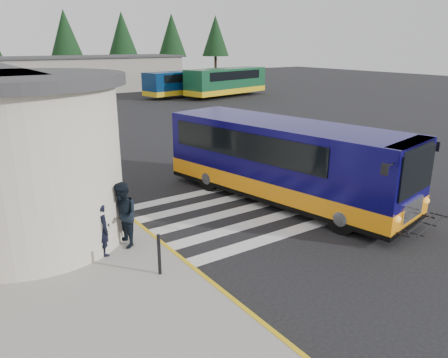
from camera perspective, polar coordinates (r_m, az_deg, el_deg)
ground at (r=16.52m, az=1.58°, el=-2.97°), size 140.00×140.00×0.00m
curb_strip at (r=18.19m, az=-16.44°, el=-1.51°), size 0.12×34.00×0.16m
crosswalk at (r=15.64m, az=1.82°, el=-4.16°), size 8.00×5.35×0.01m
depot_building at (r=56.69m, az=-19.36°, el=12.77°), size 26.40×8.40×4.20m
tree_line at (r=64.40m, az=-21.56°, el=17.17°), size 58.40×4.40×10.00m
transit_bus at (r=16.47m, az=7.90°, el=1.97°), size 5.09×10.81×2.96m
pedestrian_a at (r=12.39m, az=-15.51°, el=-6.34°), size 0.41×0.58×1.50m
pedestrian_b at (r=12.66m, az=-13.06°, el=-4.64°), size 0.75×0.95×1.90m
bollard at (r=11.18m, az=-8.47°, el=-9.72°), size 0.09×0.09×1.08m
far_bus_a at (r=49.41m, az=-5.38°, el=12.45°), size 9.53×4.27×2.38m
far_bus_b at (r=49.16m, az=0.29°, el=12.70°), size 10.60×5.01×2.64m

